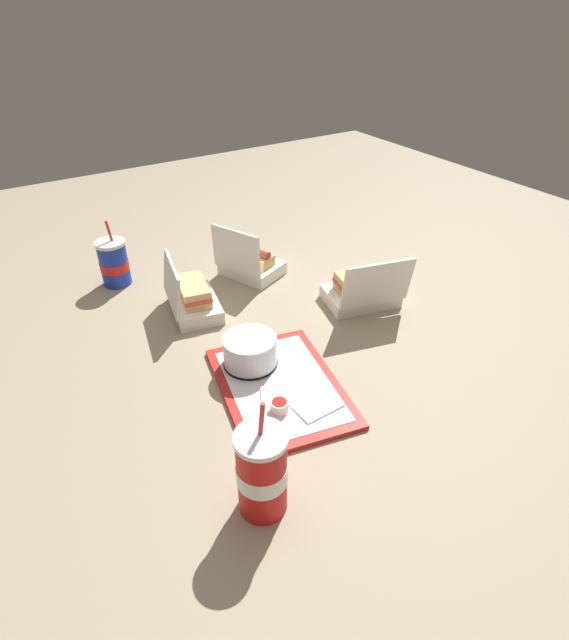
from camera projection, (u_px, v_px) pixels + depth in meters
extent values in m
plane|color=gray|center=(265.00, 336.00, 1.31)|extent=(3.20, 3.20, 0.00)
cube|color=red|center=(280.00, 387.00, 1.14)|extent=(0.42, 0.33, 0.01)
cube|color=white|center=(280.00, 384.00, 1.14)|extent=(0.36, 0.28, 0.00)
cylinder|color=black|center=(251.00, 362.00, 1.20)|extent=(0.13, 0.13, 0.01)
cylinder|color=#BC7084|center=(250.00, 353.00, 1.18)|extent=(0.10, 0.10, 0.05)
cylinder|color=silver|center=(250.00, 350.00, 1.18)|extent=(0.13, 0.13, 0.07)
cylinder|color=white|center=(279.00, 406.00, 1.06)|extent=(0.04, 0.04, 0.02)
cylinder|color=#9E140F|center=(279.00, 403.00, 1.06)|extent=(0.03, 0.03, 0.01)
cube|color=white|center=(313.00, 401.00, 1.09)|extent=(0.10, 0.10, 0.00)
cube|color=white|center=(265.00, 404.00, 1.08)|extent=(0.10, 0.06, 0.00)
cube|color=white|center=(252.00, 268.00, 1.59)|extent=(0.21, 0.19, 0.04)
cube|color=white|center=(236.00, 251.00, 1.49)|extent=(0.17, 0.08, 0.14)
cube|color=tan|center=(252.00, 258.00, 1.56)|extent=(0.15, 0.11, 0.03)
cylinder|color=brown|center=(252.00, 251.00, 1.55)|extent=(0.13, 0.08, 0.03)
cylinder|color=yellow|center=(251.00, 248.00, 1.55)|extent=(0.11, 0.05, 0.01)
cube|color=white|center=(361.00, 296.00, 1.44)|extent=(0.18, 0.23, 0.04)
cube|color=white|center=(377.00, 284.00, 1.33)|extent=(0.08, 0.20, 0.14)
cube|color=#DBB770|center=(362.00, 287.00, 1.42)|extent=(0.11, 0.16, 0.02)
cube|color=#D64C38|center=(362.00, 283.00, 1.42)|extent=(0.12, 0.16, 0.01)
cube|color=#DBB770|center=(363.00, 278.00, 1.41)|extent=(0.11, 0.16, 0.02)
cube|color=white|center=(195.00, 305.00, 1.40)|extent=(0.21, 0.16, 0.04)
cube|color=white|center=(171.00, 284.00, 1.34)|extent=(0.19, 0.06, 0.12)
cube|color=#DBB770|center=(194.00, 296.00, 1.39)|extent=(0.15, 0.10, 0.02)
cube|color=#D64C38|center=(194.00, 291.00, 1.38)|extent=(0.15, 0.10, 0.01)
cube|color=#DBB770|center=(193.00, 286.00, 1.37)|extent=(0.15, 0.10, 0.02)
cylinder|color=#1938B7|center=(114.00, 264.00, 1.51)|extent=(0.08, 0.08, 0.13)
cylinder|color=red|center=(115.00, 265.00, 1.51)|extent=(0.09, 0.09, 0.03)
cylinder|color=white|center=(110.00, 243.00, 1.47)|extent=(0.09, 0.09, 0.01)
cylinder|color=red|center=(109.00, 231.00, 1.46)|extent=(0.02, 0.01, 0.06)
cylinder|color=red|center=(262.00, 475.00, 0.84)|extent=(0.09, 0.09, 0.17)
cylinder|color=white|center=(262.00, 472.00, 0.84)|extent=(0.09, 0.09, 0.04)
cylinder|color=white|center=(261.00, 439.00, 0.79)|extent=(0.09, 0.09, 0.01)
cylinder|color=red|center=(262.00, 419.00, 0.78)|extent=(0.01, 0.02, 0.06)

